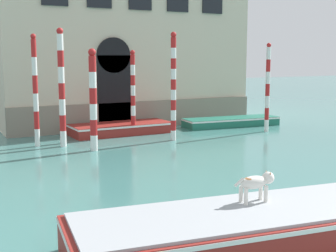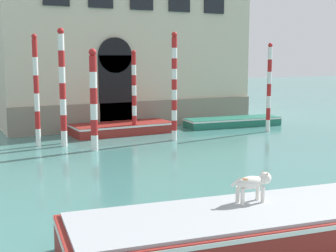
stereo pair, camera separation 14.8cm
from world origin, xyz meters
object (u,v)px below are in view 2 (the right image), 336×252
object	(u,v)px
boat_moored_near_palazzo	(122,128)
mooring_pole_2	(174,87)
dog_on_deck	(253,183)
boat_moored_far	(233,122)
boat_foreground	(271,223)
mooring_pole_3	(62,88)
mooring_pole_5	(134,93)
mooring_pole_4	(94,100)
mooring_pole_0	(36,90)
mooring_pole_1	(269,87)

from	to	relation	value
boat_moored_near_palazzo	mooring_pole_2	distance (m)	3.59
dog_on_deck	boat_moored_far	bearing A→B (deg)	60.97
boat_foreground	dog_on_deck	world-z (taller)	dog_on_deck
mooring_pole_2	mooring_pole_3	xyz separation A→B (m)	(-4.50, 0.84, 0.05)
dog_on_deck	mooring_pole_5	world-z (taller)	mooring_pole_5
dog_on_deck	mooring_pole_4	bearing A→B (deg)	94.65
boat_moored_far	mooring_pole_0	world-z (taller)	mooring_pole_0
boat_foreground	mooring_pole_1	xyz separation A→B (m)	(8.56, 10.62, 1.71)
mooring_pole_4	mooring_pole_5	world-z (taller)	mooring_pole_4
mooring_pole_3	mooring_pole_4	world-z (taller)	mooring_pole_3
mooring_pole_1	boat_moored_far	bearing A→B (deg)	102.42
mooring_pole_1	mooring_pole_3	bearing A→B (deg)	175.20
mooring_pole_2	mooring_pole_4	size ratio (longest dim) A/B	1.19
mooring_pole_1	mooring_pole_2	xyz separation A→B (m)	(-5.05, -0.04, 0.20)
boat_foreground	mooring_pole_2	xyz separation A→B (m)	(3.52, 10.58, 1.91)
boat_moored_near_palazzo	mooring_pole_0	world-z (taller)	mooring_pole_0
mooring_pole_0	mooring_pole_4	size ratio (longest dim) A/B	1.15
boat_moored_near_palazzo	mooring_pole_3	world-z (taller)	mooring_pole_3
mooring_pole_3	mooring_pole_5	xyz separation A→B (m)	(3.49, 1.09, -0.41)
mooring_pole_2	mooring_pole_3	world-z (taller)	mooring_pole_3
boat_moored_far	mooring_pole_2	distance (m)	5.48
boat_moored_near_palazzo	mooring_pole_0	size ratio (longest dim) A/B	1.06
mooring_pole_5	boat_foreground	bearing A→B (deg)	-101.34
mooring_pole_2	mooring_pole_1	bearing A→B (deg)	0.41
mooring_pole_1	mooring_pole_5	distance (m)	6.35
mooring_pole_5	mooring_pole_3	bearing A→B (deg)	-162.70
mooring_pole_0	mooring_pole_4	bearing A→B (deg)	-46.94
dog_on_deck	mooring_pole_2	distance (m)	10.90
mooring_pole_4	mooring_pole_0	bearing A→B (deg)	133.06
boat_foreground	mooring_pole_5	size ratio (longest dim) A/B	2.13
mooring_pole_2	mooring_pole_3	size ratio (longest dim) A/B	0.98
boat_moored_far	dog_on_deck	bearing A→B (deg)	-117.66
dog_on_deck	mooring_pole_2	world-z (taller)	mooring_pole_2
boat_foreground	mooring_pole_3	distance (m)	11.63
boat_foreground	boat_moored_near_palazzo	xyz separation A→B (m)	(2.20, 13.24, -0.12)
boat_foreground	mooring_pole_0	distance (m)	12.19
dog_on_deck	mooring_pole_0	xyz separation A→B (m)	(-1.76, 11.51, 1.11)
mooring_pole_3	mooring_pole_2	bearing A→B (deg)	-10.55
mooring_pole_2	mooring_pole_5	xyz separation A→B (m)	(-1.01, 1.93, -0.36)
mooring_pole_0	mooring_pole_3	xyz separation A→B (m)	(0.91, -0.47, 0.12)
mooring_pole_0	mooring_pole_1	distance (m)	10.54
dog_on_deck	boat_moored_near_palazzo	size ratio (longest dim) A/B	0.19
boat_foreground	mooring_pole_3	world-z (taller)	mooring_pole_3
mooring_pole_1	mooring_pole_4	world-z (taller)	mooring_pole_1
boat_moored_near_palazzo	mooring_pole_2	size ratio (longest dim) A/B	1.03
mooring_pole_3	boat_moored_near_palazzo	bearing A→B (deg)	29.67
boat_moored_far	mooring_pole_5	bearing A→B (deg)	-171.06
mooring_pole_3	mooring_pole_5	size ratio (longest dim) A/B	1.21
dog_on_deck	mooring_pole_1	distance (m)	13.47
boat_foreground	mooring_pole_2	size ratio (longest dim) A/B	1.79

